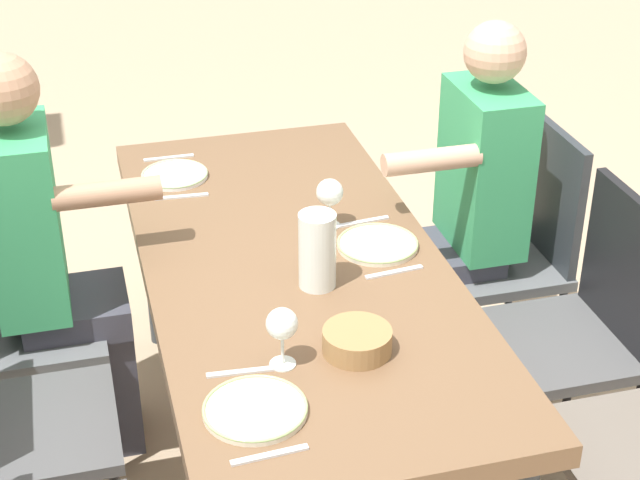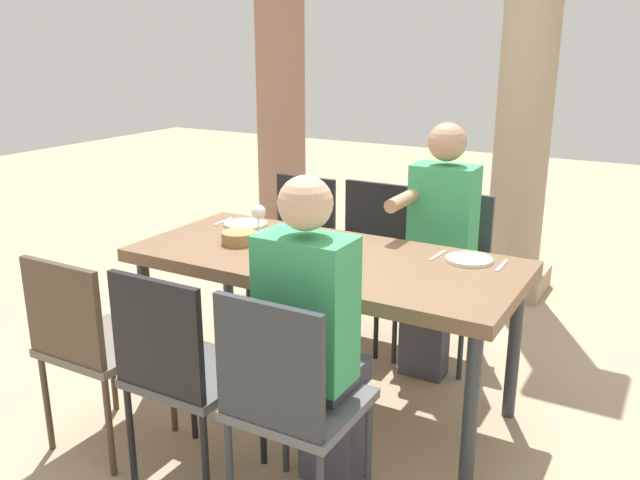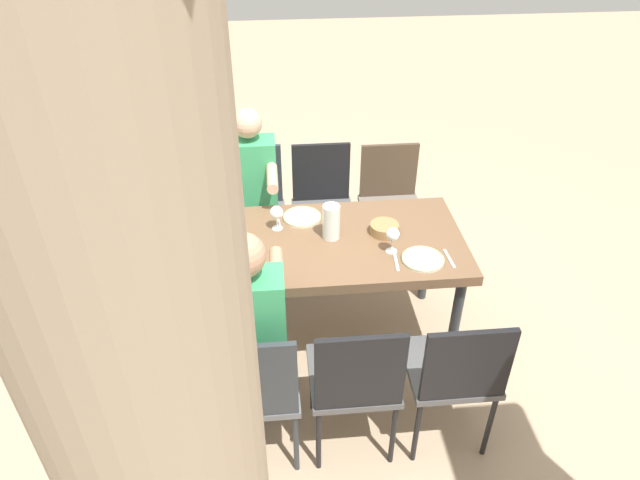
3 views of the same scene
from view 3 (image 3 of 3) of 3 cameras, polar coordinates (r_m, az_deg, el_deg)
The scene contains 23 objects.
ground_plane at distance 3.83m, azimuth -1.13°, elevation -9.67°, with size 16.00×16.00×0.00m, color tan.
dining_table at distance 3.37m, azimuth -1.27°, elevation -1.10°, with size 1.83×0.83×0.78m.
chair_west_north at distance 2.99m, azimuth 13.27°, elevation -12.52°, with size 0.44×0.44×0.92m.
chair_west_south at distance 4.24m, azimuth 7.01°, elevation 4.13°, with size 0.44×0.44×0.91m.
chair_mid_north at distance 2.88m, azimuth 3.51°, elevation -13.54°, with size 0.44×0.44×0.93m.
chair_mid_south at distance 4.17m, azimuth 0.24°, elevation 3.92°, with size 0.44×0.44×0.93m.
chair_east_north at distance 2.87m, azimuth -6.59°, elevation -14.26°, with size 0.44×0.44×0.93m.
chair_east_south at distance 4.16m, azimuth -6.55°, elevation 3.63°, with size 0.44×0.44×0.94m.
diner_woman_green at distance 2.86m, azimuth -6.77°, elevation -9.21°, with size 0.35×0.49×1.34m.
diner_man_white at distance 3.91m, azimuth -6.67°, elevation 4.12°, with size 0.35×0.49×1.31m.
plate_0 at distance 3.23m, azimuth 10.18°, elevation -1.88°, with size 0.24×0.24×0.02m.
wine_glass_0 at distance 3.21m, azimuth 7.24°, elevation 0.50°, with size 0.08×0.08×0.16m.
fork_0 at distance 3.27m, azimuth 12.72°, elevation -1.80°, with size 0.02×0.17×0.01m, color silver.
spoon_0 at distance 3.20m, azimuth 7.57°, elevation -2.13°, with size 0.02×0.17×0.01m, color silver.
plate_1 at distance 3.53m, azimuth -1.79°, elevation 2.31°, with size 0.23×0.23×0.02m.
wine_glass_1 at distance 3.39m, azimuth -4.35°, elevation 2.67°, with size 0.08×0.08×0.15m.
fork_1 at distance 3.54m, azimuth 0.63°, elevation 2.35°, with size 0.02×0.17×0.01m, color silver.
spoon_1 at distance 3.53m, azimuth -4.22°, elevation 2.11°, with size 0.02×0.17×0.01m, color silver.
plate_2 at distance 3.15m, azimuth -12.26°, elevation -3.23°, with size 0.22×0.22×0.02m.
fork_2 at distance 3.14m, azimuth -9.53°, elevation -3.19°, with size 0.02×0.17×0.01m, color silver.
spoon_2 at distance 3.18m, azimuth -14.92°, elevation -3.43°, with size 0.02×0.17×0.01m, color silver.
water_pitcher at distance 3.31m, azimuth 1.12°, elevation 1.65°, with size 0.10×0.10×0.21m.
bread_basket at distance 3.41m, azimuth 6.41°, elevation 1.14°, with size 0.17×0.17×0.06m, color #9E7547.
Camera 3 is at (0.18, 2.71, 2.71)m, focal length 32.21 mm.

